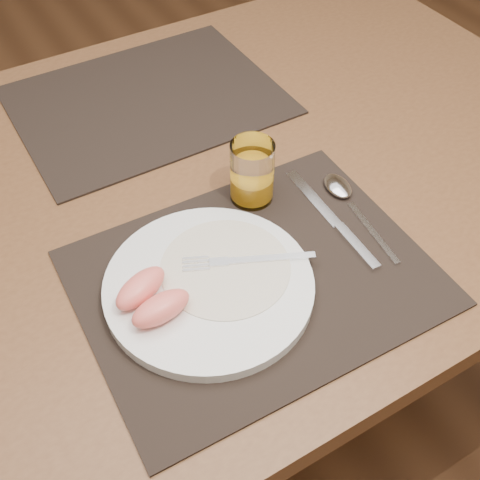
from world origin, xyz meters
name	(u,v)px	position (x,y,z in m)	size (l,w,h in m)	color
ground	(209,406)	(0.00, 0.00, 0.00)	(5.00, 5.00, 0.00)	#56351D
table	(193,216)	(0.00, 0.00, 0.67)	(1.40, 0.90, 0.75)	brown
placemat_near	(255,278)	(-0.02, -0.22, 0.75)	(0.45, 0.35, 0.00)	black
placemat_far	(147,100)	(0.03, 0.22, 0.75)	(0.45, 0.35, 0.00)	black
plate	(209,286)	(-0.08, -0.21, 0.76)	(0.27, 0.27, 0.02)	white
plate_dressing	(225,267)	(-0.05, -0.20, 0.77)	(0.17, 0.17, 0.00)	white
fork	(237,261)	(-0.03, -0.20, 0.77)	(0.17, 0.09, 0.00)	silver
knife	(338,225)	(0.13, -0.20, 0.76)	(0.03, 0.22, 0.01)	silver
spoon	(343,192)	(0.18, -0.15, 0.76)	(0.05, 0.19, 0.01)	silver
juice_glass	(252,175)	(0.06, -0.09, 0.80)	(0.06, 0.06, 0.10)	white
grapefruit_wedges	(151,298)	(-0.16, -0.21, 0.79)	(0.09, 0.09, 0.03)	#FF7968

